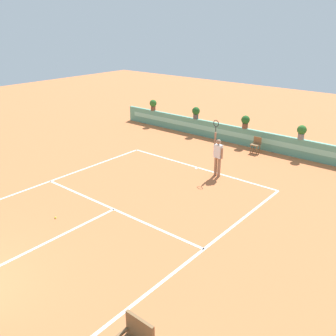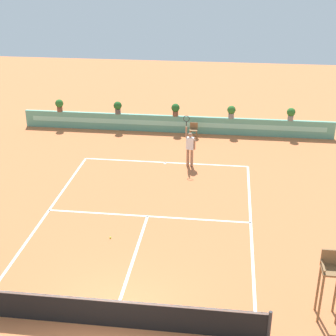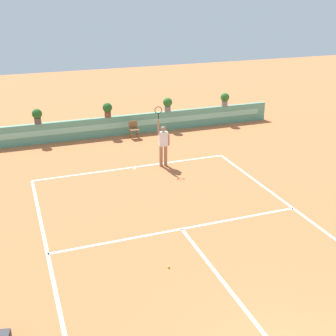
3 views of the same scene
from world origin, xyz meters
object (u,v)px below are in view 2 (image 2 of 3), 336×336
Objects in this scene: umpire_chair at (331,277)px; potted_plant_left at (118,107)px; tennis_ball_near_baseline at (110,238)px; tennis_player at (190,146)px; potted_plant_far_left at (59,105)px; potted_plant_centre at (176,109)px; potted_plant_right at (231,111)px; potted_plant_far_right at (291,113)px; ball_kid_chair at (194,129)px.

umpire_chair reaches higher than potted_plant_left.
tennis_player is at bearing 71.53° from tennis_ball_near_baseline.
tennis_player is at bearing 115.24° from umpire_chair.
potted_plant_left is (3.50, 0.00, 0.00)m from potted_plant_far_left.
potted_plant_far_left and potted_plant_centre have the same top height.
umpire_chair is at bearing -49.30° from potted_plant_far_left.
potted_plant_left is at bearing 134.13° from tennis_player.
potted_plant_centre and potted_plant_left have the same top height.
potted_plant_far_left is 10.07m from potted_plant_right.
umpire_chair is 2.96× the size of potted_plant_left.
potted_plant_left is (-9.87, 0.00, 0.00)m from potted_plant_far_right.
potted_plant_right is at bearing 70.01° from tennis_ball_near_baseline.
potted_plant_right is at bearing 0.00° from potted_plant_left.
potted_plant_centre is 3.38m from potted_plant_left.
tennis_player is 3.57× the size of potted_plant_far_left.
umpire_chair is at bearing -78.99° from potted_plant_right.
potted_plant_far_left is 1.00× the size of potted_plant_right.
potted_plant_right is at bearing 0.00° from potted_plant_far_left.
potted_plant_centre is (-1.12, 0.73, 0.93)m from ball_kid_chair.
potted_plant_far_right is (7.60, 11.80, 1.38)m from tennis_ball_near_baseline.
tennis_player is 7.49m from tennis_ball_near_baseline.
tennis_player is 9.43m from potted_plant_far_left.
umpire_chair is at bearing -67.96° from potted_plant_centre.
ball_kid_chair is 2.38m from potted_plant_right.
umpire_chair is 2.96× the size of potted_plant_right.
potted_plant_right reaches higher than tennis_ball_near_baseline.
potted_plant_right is (1.94, 4.77, 0.36)m from tennis_player.
potted_plant_far_left is at bearing 149.61° from tennis_player.
umpire_chair is 2.52× the size of ball_kid_chair.
ball_kid_chair is 11.30m from tennis_ball_near_baseline.
potted_plant_right is 1.00× the size of potted_plant_far_right.
ball_kid_chair is 1.17× the size of potted_plant_centre.
potted_plant_right is at bearing 101.01° from umpire_chair.
ball_kid_chair is 12.50× the size of tennis_ball_near_baseline.
potted_plant_far_left is at bearing 130.70° from umpire_chair.
tennis_ball_near_baseline is at bearing -108.47° from tennis_player.
tennis_ball_near_baseline is 0.09× the size of potted_plant_far_right.
potted_plant_far_right is (3.31, 0.00, 0.00)m from potted_plant_right.
umpire_chair is 2.96× the size of potted_plant_centre.
tennis_ball_near_baseline is at bearing -79.11° from potted_plant_left.
tennis_ball_near_baseline is (-2.23, -11.07, -0.44)m from ball_kid_chair.
umpire_chair is 15.26m from ball_kid_chair.
potted_plant_centre is 3.18m from potted_plant_right.
potted_plant_far_left and potted_plant_right have the same top height.
potted_plant_right is (3.18, 0.00, 0.00)m from potted_plant_centre.
tennis_ball_near_baseline is at bearing -63.93° from potted_plant_far_left.
potted_plant_left is (-6.56, 0.00, 0.00)m from potted_plant_right.
potted_plant_centre is (6.89, 0.00, 0.00)m from potted_plant_far_left.
ball_kid_chair is at bearing -160.47° from potted_plant_right.
tennis_player is at bearing -45.87° from potted_plant_left.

